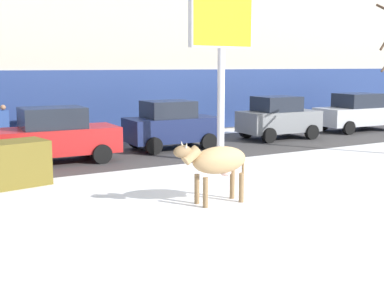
% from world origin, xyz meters
% --- Properties ---
extents(ground_plane, '(120.00, 120.00, 0.00)m').
position_xyz_m(ground_plane, '(0.00, 0.00, 0.00)').
color(ground_plane, white).
extents(road_strip, '(60.00, 5.60, 0.01)m').
position_xyz_m(road_strip, '(0.00, 7.87, 0.00)').
color(road_strip, '#423F3F').
rests_on(road_strip, ground).
extents(cow_tan, '(1.90, 0.62, 1.54)m').
position_xyz_m(cow_tan, '(-0.89, 0.44, 0.99)').
color(cow_tan, tan).
rests_on(cow_tan, ground).
extents(billboard, '(2.53, 0.50, 5.56)m').
position_xyz_m(billboard, '(1.97, 4.70, 4.31)').
color(billboard, silver).
rests_on(billboard, ground).
extents(car_red_sedan, '(4.26, 2.11, 1.84)m').
position_xyz_m(car_red_sedan, '(-2.85, 7.37, 0.91)').
color(car_red_sedan, red).
rests_on(car_red_sedan, ground).
extents(car_navy_hatchback, '(3.56, 2.03, 1.86)m').
position_xyz_m(car_navy_hatchback, '(1.82, 7.96, 0.93)').
color(car_navy_hatchback, '#19234C').
rests_on(car_navy_hatchback, ground).
extents(car_grey_hatchback, '(3.56, 2.03, 1.86)m').
position_xyz_m(car_grey_hatchback, '(7.19, 8.12, 0.93)').
color(car_grey_hatchback, slate).
rests_on(car_grey_hatchback, ground).
extents(car_silver_sedan, '(4.26, 2.11, 1.84)m').
position_xyz_m(car_silver_sedan, '(12.30, 8.36, 0.91)').
color(car_silver_sedan, '#B7BABF').
rests_on(car_silver_sedan, ground).
extents(pedestrian_far_left, '(0.36, 0.24, 1.73)m').
position_xyz_m(pedestrian_far_left, '(-3.78, 10.83, 0.88)').
color(pedestrian_far_left, '#282833').
rests_on(pedestrian_far_left, ground).
extents(dumpster, '(1.87, 1.39, 1.20)m').
position_xyz_m(dumpster, '(-4.63, 4.66, 0.60)').
color(dumpster, brown).
rests_on(dumpster, ground).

